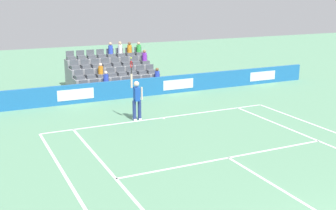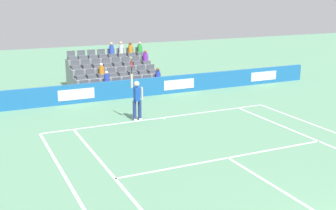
# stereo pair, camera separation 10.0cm
# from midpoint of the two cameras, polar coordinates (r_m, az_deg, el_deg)

# --- Properties ---
(line_baseline) EXTENTS (10.97, 0.10, 0.01)m
(line_baseline) POSITION_cam_midpoint_polar(r_m,az_deg,el_deg) (20.02, -0.85, -1.66)
(line_baseline) COLOR white
(line_baseline) RESTS_ON ground
(line_service) EXTENTS (8.23, 0.10, 0.01)m
(line_service) POSITION_cam_midpoint_polar(r_m,az_deg,el_deg) (15.46, 7.70, -6.81)
(line_service) COLOR white
(line_service) RESTS_ON ground
(line_centre_service) EXTENTS (0.10, 6.40, 0.01)m
(line_centre_service) POSITION_cam_midpoint_polar(r_m,az_deg,el_deg) (13.13, 15.44, -11.25)
(line_centre_service) COLOR white
(line_centre_service) RESTS_ON ground
(line_singles_sideline_left) EXTENTS (0.10, 11.89, 0.01)m
(line_singles_sideline_left) POSITION_cam_midpoint_polar(r_m,az_deg,el_deg) (13.40, -6.38, -10.24)
(line_singles_sideline_left) COLOR white
(line_singles_sideline_left) RESTS_ON ground
(line_singles_sideline_right) EXTENTS (0.10, 11.89, 0.01)m
(line_singles_sideline_right) POSITION_cam_midpoint_polar(r_m,az_deg,el_deg) (17.63, 19.86, -4.85)
(line_singles_sideline_right) COLOR white
(line_singles_sideline_right) RESTS_ON ground
(line_doubles_sideline_left) EXTENTS (0.10, 11.89, 0.01)m
(line_doubles_sideline_left) POSITION_cam_midpoint_polar(r_m,az_deg,el_deg) (13.07, -12.17, -11.16)
(line_doubles_sideline_left) COLOR white
(line_doubles_sideline_left) RESTS_ON ground
(line_centre_mark) EXTENTS (0.10, 0.20, 0.01)m
(line_centre_mark) POSITION_cam_midpoint_polar(r_m,az_deg,el_deg) (19.93, -0.73, -1.74)
(line_centre_mark) COLOR white
(line_centre_mark) RESTS_ON ground
(sponsor_barrier) EXTENTS (23.53, 0.22, 0.99)m
(sponsor_barrier) POSITION_cam_midpoint_polar(r_m,az_deg,el_deg) (23.80, -5.21, 2.13)
(sponsor_barrier) COLOR #1E66AD
(sponsor_barrier) RESTS_ON ground
(tennis_player) EXTENTS (0.52, 0.38, 2.85)m
(tennis_player) POSITION_cam_midpoint_polar(r_m,az_deg,el_deg) (19.48, -4.26, 0.84)
(tennis_player) COLOR navy
(tennis_player) RESTS_ON ground
(stadium_stand) EXTENTS (4.96, 3.80, 2.61)m
(stadium_stand) POSITION_cam_midpoint_polar(r_m,az_deg,el_deg) (26.49, -7.41, 3.77)
(stadium_stand) COLOR gray
(stadium_stand) RESTS_ON ground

